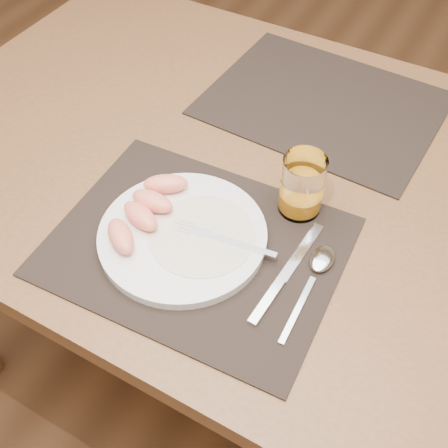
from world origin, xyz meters
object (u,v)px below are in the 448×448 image
(placemat_near, at_px, (197,246))
(placemat_far, at_px, (323,104))
(plate, at_px, (183,235))
(spoon, at_px, (319,266))
(juice_glass, at_px, (302,188))
(knife, at_px, (282,280))
(table, at_px, (262,198))
(fork, at_px, (214,236))

(placemat_near, bearing_deg, placemat_far, 85.71)
(plate, bearing_deg, placemat_far, 82.32)
(placemat_far, distance_m, spoon, 0.42)
(juice_glass, bearing_deg, spoon, -52.16)
(placemat_far, bearing_deg, spoon, -68.31)
(placemat_near, bearing_deg, spoon, 15.92)
(knife, bearing_deg, table, 122.22)
(placemat_far, bearing_deg, plate, -97.68)
(placemat_far, relative_size, fork, 2.57)
(placemat_near, distance_m, plate, 0.03)
(table, relative_size, placemat_far, 3.11)
(knife, bearing_deg, placemat_near, -178.47)
(plate, height_order, spoon, plate)
(table, distance_m, spoon, 0.26)
(knife, bearing_deg, juice_glass, 104.62)
(table, relative_size, knife, 6.35)
(plate, bearing_deg, knife, 0.92)
(knife, xyz_separation_m, juice_glass, (-0.04, 0.15, 0.05))
(table, distance_m, fork, 0.23)
(table, distance_m, knife, 0.27)
(placemat_far, bearing_deg, juice_glass, -75.19)
(fork, bearing_deg, plate, -161.61)
(fork, height_order, spoon, fork)
(juice_glass, bearing_deg, knife, -75.38)
(placemat_far, height_order, fork, fork)
(table, xyz_separation_m, juice_glass, (0.10, -0.07, 0.14))
(table, distance_m, placemat_far, 0.24)
(placemat_near, distance_m, knife, 0.15)
(placemat_near, relative_size, fork, 2.57)
(table, bearing_deg, placemat_near, -93.01)
(placemat_near, relative_size, plate, 1.67)
(table, height_order, spoon, spoon)
(fork, bearing_deg, juice_glass, 57.89)
(table, height_order, knife, knife)
(placemat_far, height_order, spoon, spoon)
(juice_glass, bearing_deg, plate, -131.40)
(table, distance_m, juice_glass, 0.18)
(table, distance_m, plate, 0.24)
(juice_glass, bearing_deg, fork, -122.11)
(placemat_far, xyz_separation_m, fork, (-0.01, -0.42, 0.02))
(knife, xyz_separation_m, spoon, (0.04, 0.05, 0.00))
(placemat_near, distance_m, juice_glass, 0.19)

